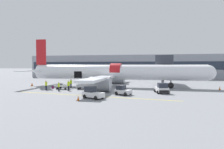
{
  "coord_description": "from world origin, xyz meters",
  "views": [
    {
      "loc": [
        5.54,
        -36.26,
        4.5
      ],
      "look_at": [
        -2.79,
        2.9,
        2.72
      ],
      "focal_mm": 32.0,
      "sensor_mm": 36.0,
      "label": 1
    }
  ],
  "objects": [
    {
      "name": "apron_marking_line",
      "position": [
        -3.8,
        -8.12,
        0.0
      ],
      "size": [
        25.9,
        3.83,
        0.01
      ],
      "color": "yellow",
      "rests_on": "ground_plane"
    },
    {
      "name": "ground_crew_driver",
      "position": [
        -10.97,
        -3.89,
        0.81
      ],
      "size": [
        0.49,
        0.49,
        1.55
      ],
      "color": "black",
      "rests_on": "ground_plane"
    },
    {
      "name": "ground_crew_loader_b",
      "position": [
        -9.55,
        -2.92,
        0.97
      ],
      "size": [
        0.51,
        0.64,
        1.84
      ],
      "color": "black",
      "rests_on": "ground_plane"
    },
    {
      "name": "baggage_cart_loading",
      "position": [
        -11.4,
        -1.21,
        0.47
      ],
      "size": [
        3.42,
        1.8,
        1.05
      ],
      "color": "silver",
      "rests_on": "ground_plane"
    },
    {
      "name": "safety_cone_wingtip",
      "position": [
        -1.99,
        -3.12,
        0.37
      ],
      "size": [
        0.49,
        0.49,
        0.79
      ],
      "color": "black",
      "rests_on": "ground_plane"
    },
    {
      "name": "baggage_cart_queued",
      "position": [
        -7.46,
        -0.22,
        0.47
      ],
      "size": [
        3.8,
        2.27,
        0.98
      ],
      "color": "#999BA0",
      "rests_on": "ground_plane"
    },
    {
      "name": "safety_cone_tail",
      "position": [
        -20.91,
        2.99,
        0.35
      ],
      "size": [
        0.62,
        0.62,
        0.73
      ],
      "color": "black",
      "rests_on": "ground_plane"
    },
    {
      "name": "baggage_tug_rear",
      "position": [
        6.77,
        -2.82,
        0.73
      ],
      "size": [
        2.57,
        3.25,
        1.7
      ],
      "color": "white",
      "rests_on": "ground_plane"
    },
    {
      "name": "safety_cone_engine_left",
      "position": [
        -3.99,
        -12.32,
        0.33
      ],
      "size": [
        0.46,
        0.46,
        0.7
      ],
      "color": "black",
      "rests_on": "ground_plane"
    },
    {
      "name": "baggage_tug_mid",
      "position": [
        0.81,
        -6.08,
        0.63
      ],
      "size": [
        2.82,
        2.52,
        1.47
      ],
      "color": "silver",
      "rests_on": "ground_plane"
    },
    {
      "name": "terminal_strip",
      "position": [
        0.0,
        38.98,
        4.15
      ],
      "size": [
        82.3,
        11.48,
        8.3
      ],
      "color": "gray",
      "rests_on": "ground_plane"
    },
    {
      "name": "suitcase_on_tarmac_upright",
      "position": [
        -13.93,
        -0.58,
        0.25
      ],
      "size": [
        0.48,
        0.35,
        0.6
      ],
      "color": "#721951",
      "rests_on": "ground_plane"
    },
    {
      "name": "jet_bridge_stub",
      "position": [
        7.51,
        11.87,
        4.99
      ],
      "size": [
        3.64,
        13.24,
        6.7
      ],
      "color": "#4C4C51",
      "rests_on": "ground_plane"
    },
    {
      "name": "ground_crew_supervisor",
      "position": [
        -14.03,
        -2.86,
        0.91
      ],
      "size": [
        0.55,
        0.55,
        1.73
      ],
      "color": "#1E2338",
      "rests_on": "ground_plane"
    },
    {
      "name": "safety_cone_nose",
      "position": [
        17.38,
        3.69,
        0.35
      ],
      "size": [
        0.43,
        0.43,
        0.75
      ],
      "color": "black",
      "rests_on": "ground_plane"
    },
    {
      "name": "baggage_tug_lead",
      "position": [
        -2.71,
        -10.28,
        0.69
      ],
      "size": [
        3.39,
        2.6,
        1.63
      ],
      "color": "white",
      "rests_on": "ground_plane"
    },
    {
      "name": "ground_plane",
      "position": [
        0.0,
        0.0,
        0.0
      ],
      "size": [
        500.0,
        500.0,
        0.0
      ],
      "primitive_type": "plane",
      "color": "gray"
    },
    {
      "name": "ground_crew_loader_a",
      "position": [
        -11.02,
        1.46,
        0.92
      ],
      "size": [
        0.6,
        0.52,
        1.75
      ],
      "color": "black",
      "rests_on": "ground_plane"
    },
    {
      "name": "airplane",
      "position": [
        -2.9,
        4.74,
        2.94
      ],
      "size": [
        39.03,
        31.48,
        10.4
      ],
      "color": "white",
      "rests_on": "ground_plane"
    }
  ]
}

